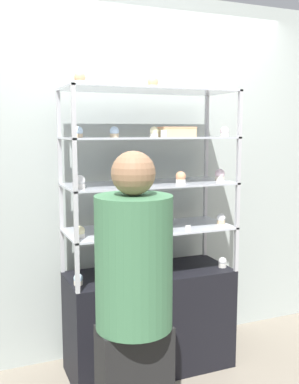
% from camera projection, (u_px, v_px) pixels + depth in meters
% --- Properties ---
extents(ground_plane, '(20.00, 20.00, 0.00)m').
position_uv_depth(ground_plane, '(150.00, 367.00, 3.13)').
color(ground_plane, gray).
extents(back_wall, '(8.00, 0.05, 2.60)m').
position_uv_depth(back_wall, '(130.00, 177.00, 3.29)').
color(back_wall, '#A8B2AD').
rests_on(back_wall, ground_plane).
extents(display_base, '(1.11, 0.45, 0.69)m').
position_uv_depth(display_base, '(150.00, 320.00, 3.08)').
color(display_base, black).
rests_on(display_base, ground_plane).
extents(display_riser_lower, '(1.11, 0.45, 0.30)m').
position_uv_depth(display_riser_lower, '(150.00, 231.00, 2.99)').
color(display_riser_lower, '#B7B7BC').
rests_on(display_riser_lower, display_base).
extents(display_riser_middle, '(1.11, 0.45, 0.30)m').
position_uv_depth(display_riser_middle, '(150.00, 186.00, 2.95)').
color(display_riser_middle, '#B7B7BC').
rests_on(display_riser_middle, display_riser_lower).
extents(display_riser_upper, '(1.11, 0.45, 0.30)m').
position_uv_depth(display_riser_upper, '(150.00, 140.00, 2.91)').
color(display_riser_upper, '#B7B7BC').
rests_on(display_riser_upper, display_riser_middle).
extents(display_riser_top, '(1.11, 0.45, 0.30)m').
position_uv_depth(display_riser_top, '(150.00, 93.00, 2.87)').
color(display_riser_top, '#B7B7BC').
rests_on(display_riser_top, display_riser_upper).
extents(layer_cake_centerpiece, '(0.16, 0.16, 0.10)m').
position_uv_depth(layer_cake_centerpiece, '(139.00, 175.00, 2.97)').
color(layer_cake_centerpiece, '#DBBC84').
rests_on(layer_cake_centerpiece, display_riser_middle).
extents(sheet_cake_frosted, '(0.24, 0.18, 0.06)m').
position_uv_depth(sheet_cake_frosted, '(175.00, 132.00, 2.95)').
color(sheet_cake_frosted, '#DBBC84').
rests_on(sheet_cake_frosted, display_riser_upper).
extents(cupcake_0, '(0.06, 0.06, 0.07)m').
position_uv_depth(cupcake_0, '(78.00, 279.00, 2.76)').
color(cupcake_0, beige).
rests_on(cupcake_0, display_base).
extents(cupcake_1, '(0.06, 0.06, 0.07)m').
position_uv_depth(cupcake_1, '(155.00, 270.00, 2.96)').
color(cupcake_1, '#CCB28C').
rests_on(cupcake_1, display_base).
extents(cupcake_2, '(0.06, 0.06, 0.07)m').
position_uv_depth(cupcake_2, '(222.00, 262.00, 3.12)').
color(cupcake_2, white).
rests_on(cupcake_2, display_base).
extents(price_tag_0, '(0.04, 0.00, 0.04)m').
position_uv_depth(price_tag_0, '(138.00, 281.00, 2.78)').
color(price_tag_0, white).
rests_on(price_tag_0, display_base).
extents(cupcake_3, '(0.06, 0.06, 0.07)m').
position_uv_depth(cupcake_3, '(80.00, 232.00, 2.71)').
color(cupcake_3, white).
rests_on(cupcake_3, display_riser_lower).
extents(cupcake_4, '(0.06, 0.06, 0.07)m').
position_uv_depth(cupcake_4, '(155.00, 226.00, 2.87)').
color(cupcake_4, '#CCB28C').
rests_on(cupcake_4, display_riser_lower).
extents(cupcake_5, '(0.06, 0.06, 0.07)m').
position_uv_depth(cupcake_5, '(221.00, 219.00, 3.11)').
color(cupcake_5, '#CCB28C').
rests_on(cupcake_5, display_riser_lower).
extents(price_tag_1, '(0.04, 0.00, 0.04)m').
position_uv_depth(price_tag_1, '(188.00, 229.00, 2.86)').
color(price_tag_1, white).
rests_on(price_tag_1, display_riser_lower).
extents(cupcake_6, '(0.07, 0.07, 0.08)m').
position_uv_depth(cupcake_6, '(80.00, 182.00, 2.66)').
color(cupcake_6, white).
rests_on(cupcake_6, display_riser_middle).
extents(cupcake_7, '(0.07, 0.07, 0.08)m').
position_uv_depth(cupcake_7, '(181.00, 178.00, 2.90)').
color(cupcake_7, white).
rests_on(cupcake_7, display_riser_middle).
extents(cupcake_8, '(0.07, 0.07, 0.08)m').
position_uv_depth(cupcake_8, '(220.00, 175.00, 3.08)').
color(cupcake_8, beige).
rests_on(cupcake_8, display_riser_middle).
extents(price_tag_2, '(0.04, 0.00, 0.04)m').
position_uv_depth(price_tag_2, '(136.00, 184.00, 2.69)').
color(price_tag_2, white).
rests_on(price_tag_2, display_riser_middle).
extents(cupcake_9, '(0.06, 0.06, 0.07)m').
position_uv_depth(cupcake_9, '(78.00, 132.00, 2.65)').
color(cupcake_9, '#CCB28C').
rests_on(cupcake_9, display_riser_upper).
extents(cupcake_10, '(0.06, 0.06, 0.07)m').
position_uv_depth(cupcake_10, '(114.00, 132.00, 2.77)').
color(cupcake_10, '#CCB28C').
rests_on(cupcake_10, display_riser_upper).
extents(cupcake_11, '(0.06, 0.06, 0.07)m').
position_uv_depth(cupcake_11, '(154.00, 132.00, 2.85)').
color(cupcake_11, beige).
rests_on(cupcake_11, display_riser_upper).
extents(cupcake_12, '(0.06, 0.06, 0.07)m').
position_uv_depth(cupcake_12, '(224.00, 132.00, 2.99)').
color(cupcake_12, white).
rests_on(cupcake_12, display_riser_upper).
extents(price_tag_3, '(0.04, 0.00, 0.04)m').
position_uv_depth(price_tag_3, '(164.00, 134.00, 2.72)').
color(price_tag_3, white).
rests_on(price_tag_3, display_riser_upper).
extents(cupcake_13, '(0.07, 0.07, 0.07)m').
position_uv_depth(cupcake_13, '(80.00, 79.00, 2.57)').
color(cupcake_13, beige).
rests_on(cupcake_13, display_riser_top).
extents(cupcake_14, '(0.07, 0.07, 0.07)m').
position_uv_depth(cupcake_14, '(117.00, 82.00, 2.74)').
color(cupcake_14, '#CCB28C').
rests_on(cupcake_14, display_riser_top).
extents(cupcake_15, '(0.07, 0.07, 0.07)m').
position_uv_depth(cupcake_15, '(153.00, 83.00, 2.81)').
color(cupcake_15, '#CCB28C').
rests_on(cupcake_15, display_riser_top).
extents(cupcake_16, '(0.07, 0.07, 0.07)m').
position_uv_depth(cupcake_16, '(186.00, 85.00, 2.91)').
color(cupcake_16, white).
rests_on(cupcake_16, display_riser_top).
extents(cupcake_17, '(0.07, 0.07, 0.07)m').
position_uv_depth(cupcake_17, '(222.00, 86.00, 3.00)').
color(cupcake_17, white).
rests_on(cupcake_17, display_riser_top).
extents(price_tag_4, '(0.04, 0.00, 0.04)m').
position_uv_depth(price_tag_4, '(119.00, 81.00, 2.57)').
color(price_tag_4, white).
rests_on(price_tag_4, display_riser_top).
extents(donut_glazed, '(0.14, 0.14, 0.04)m').
position_uv_depth(donut_glazed, '(106.00, 85.00, 2.80)').
color(donut_glazed, '#EFE5CC').
rests_on(donut_glazed, display_riser_top).
extents(customer_figure, '(0.36, 0.36, 1.55)m').
position_uv_depth(customer_figure, '(134.00, 304.00, 2.10)').
color(customer_figure, black).
rests_on(customer_figure, ground_plane).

